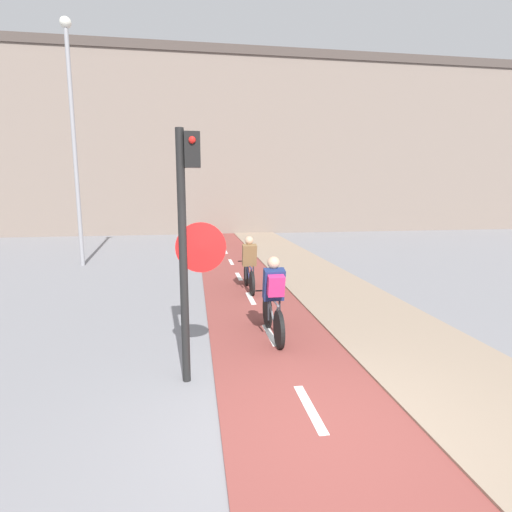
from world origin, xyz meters
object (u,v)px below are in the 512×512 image
Objects in this scene: cyclist_near at (273,300)px; street_lamp_far at (73,122)px; traffic_light_pole at (189,231)px; cyclist_far at (249,266)px.

street_lamp_far is at bearing 123.59° from cyclist_near.
traffic_light_pole reaches higher than cyclist_far.
street_lamp_far is 4.84× the size of cyclist_far.
traffic_light_pole is at bearing -135.49° from cyclist_near.
street_lamp_far is 4.73× the size of cyclist_near.
street_lamp_far is at bearing 139.96° from cyclist_far.
cyclist_far is (5.28, -4.44, -4.17)m from street_lamp_far.
cyclist_near is (1.43, 1.40, -1.38)m from traffic_light_pole.
street_lamp_far is 8.06m from cyclist_far.
traffic_light_pole is 2.03× the size of cyclist_far.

